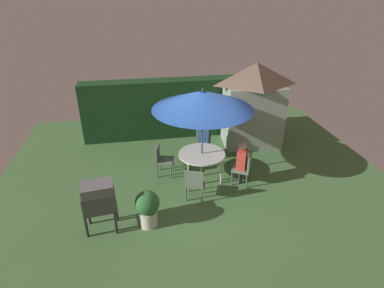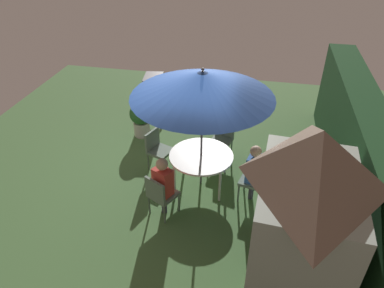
{
  "view_description": "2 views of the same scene",
  "coord_description": "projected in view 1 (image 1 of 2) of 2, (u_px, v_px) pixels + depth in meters",
  "views": [
    {
      "loc": [
        -1.37,
        -6.93,
        4.92
      ],
      "look_at": [
        -0.1,
        0.45,
        1.12
      ],
      "focal_mm": 29.41,
      "sensor_mm": 36.0,
      "label": 1
    },
    {
      "loc": [
        5.96,
        1.57,
        4.92
      ],
      "look_at": [
        -0.0,
        0.35,
        0.84
      ],
      "focal_mm": 33.25,
      "sensor_mm": 36.0,
      "label": 2
    }
  ],
  "objects": [
    {
      "name": "garden_shed",
      "position": [
        253.0,
        104.0,
        10.3
      ],
      "size": [
        2.04,
        1.46,
        2.79
      ],
      "color": "gray",
      "rests_on": "ground"
    },
    {
      "name": "person_in_blue",
      "position": [
        203.0,
        135.0,
        9.69
      ],
      "size": [
        0.39,
        0.31,
        1.26
      ],
      "color": "#3866B2",
      "rests_on": "ground"
    },
    {
      "name": "person_in_red",
      "position": [
        242.0,
        158.0,
        8.39
      ],
      "size": [
        0.37,
        0.41,
        1.26
      ],
      "color": "#CC3D33",
      "rests_on": "ground"
    },
    {
      "name": "chair_toward_hedge",
      "position": [
        162.0,
        158.0,
        8.92
      ],
      "size": [
        0.57,
        0.57,
        0.9
      ],
      "color": "slate",
      "rests_on": "ground"
    },
    {
      "name": "hedge_backdrop",
      "position": [
        180.0,
        108.0,
        11.13
      ],
      "size": [
        6.75,
        0.63,
        2.06
      ],
      "color": "#193D1E",
      "rests_on": "ground"
    },
    {
      "name": "potted_plant_by_shed",
      "position": [
        148.0,
        207.0,
        6.99
      ],
      "size": [
        0.55,
        0.55,
        0.9
      ],
      "color": "silver",
      "rests_on": "ground"
    },
    {
      "name": "chair_far_side",
      "position": [
        203.0,
        141.0,
        9.88
      ],
      "size": [
        0.56,
        0.56,
        0.9
      ],
      "color": "slate",
      "rests_on": "ground"
    },
    {
      "name": "patio_umbrella",
      "position": [
        203.0,
        100.0,
        8.03
      ],
      "size": [
        2.65,
        2.65,
        2.59
      ],
      "color": "#4C4C51",
      "rests_on": "ground"
    },
    {
      "name": "bbq_grill",
      "position": [
        98.0,
        198.0,
        6.73
      ],
      "size": [
        0.76,
        0.59,
        1.2
      ],
      "color": "#47474C",
      "rests_on": "ground"
    },
    {
      "name": "patio_table",
      "position": [
        202.0,
        155.0,
        8.76
      ],
      "size": [
        1.31,
        1.31,
        0.73
      ],
      "color": "white",
      "rests_on": "ground"
    },
    {
      "name": "chair_toward_house",
      "position": [
        195.0,
        182.0,
        7.85
      ],
      "size": [
        0.59,
        0.6,
        0.9
      ],
      "color": "slate",
      "rests_on": "ground"
    },
    {
      "name": "ground_plane",
      "position": [
        198.0,
        188.0,
        8.52
      ],
      "size": [
        11.0,
        11.0,
        0.0
      ],
      "primitive_type": "plane",
      "color": "#47703D"
    },
    {
      "name": "chair_near_shed",
      "position": [
        244.0,
        167.0,
        8.49
      ],
      "size": [
        0.63,
        0.63,
        0.9
      ],
      "color": "slate",
      "rests_on": "ground"
    }
  ]
}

